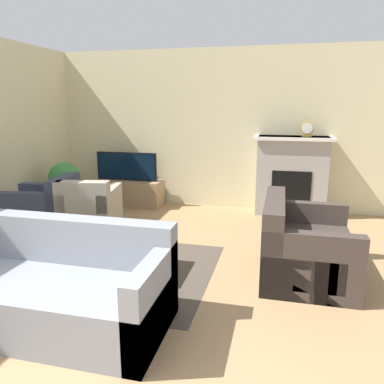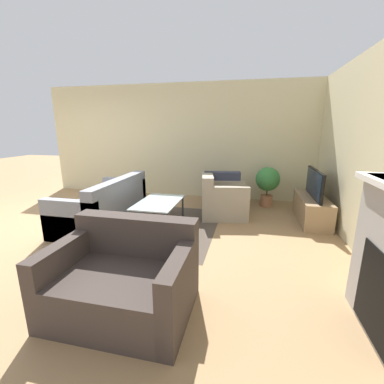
{
  "view_description": "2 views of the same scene",
  "coord_description": "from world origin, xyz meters",
  "views": [
    {
      "loc": [
        1.48,
        -1.29,
        1.77
      ],
      "look_at": [
        0.47,
        2.9,
        0.77
      ],
      "focal_mm": 35.0,
      "sensor_mm": 36.0,
      "label": 1
    },
    {
      "loc": [
        3.67,
        3.67,
        1.68
      ],
      "look_at": [
        0.24,
        2.89,
        0.79
      ],
      "focal_mm": 24.0,
      "sensor_mm": 36.0,
      "label": 2
    }
  ],
  "objects": [
    {
      "name": "armchair_by_window",
      "position": [
        -1.69,
        3.1,
        0.3
      ],
      "size": [
        0.98,
        0.84,
        0.82
      ],
      "rotation": [
        0.0,
        0.0,
        -1.42
      ],
      "color": "#33384C",
      "rests_on": "ground_plane"
    },
    {
      "name": "couch_loveseat",
      "position": [
        1.75,
        2.59,
        0.29
      ],
      "size": [
        0.91,
        1.25,
        0.82
      ],
      "rotation": [
        0.0,
        0.0,
        1.57
      ],
      "color": "#3D332D",
      "rests_on": "ground_plane"
    },
    {
      "name": "tv_stand",
      "position": [
        -1.19,
        4.82,
        0.23
      ],
      "size": [
        1.26,
        0.46,
        0.46
      ],
      "color": "#997A56",
      "rests_on": "ground_plane"
    },
    {
      "name": "wall_back",
      "position": [
        0.0,
        5.16,
        1.35
      ],
      "size": [
        7.93,
        0.06,
        2.7
      ],
      "color": "beige",
      "rests_on": "ground_plane"
    },
    {
      "name": "tv",
      "position": [
        -1.19,
        4.82,
        0.71
      ],
      "size": [
        1.11,
        0.06,
        0.5
      ],
      "color": "black",
      "rests_on": "tv_stand"
    },
    {
      "name": "area_rug",
      "position": [
        -0.31,
        2.23,
        0.0
      ],
      "size": [
        2.26,
        1.86,
        0.0
      ],
      "color": "#4C4238",
      "rests_on": "ground_plane"
    },
    {
      "name": "potted_plant",
      "position": [
        -1.97,
        4.06,
        0.55
      ],
      "size": [
        0.51,
        0.51,
        0.86
      ],
      "color": "#AD704C",
      "rests_on": "ground_plane"
    },
    {
      "name": "armchair_accent",
      "position": [
        -1.04,
        3.19,
        0.3
      ],
      "size": [
        0.83,
        0.96,
        0.82
      ],
      "rotation": [
        0.0,
        0.0,
        3.33
      ],
      "color": "#9E937F",
      "rests_on": "ground_plane"
    },
    {
      "name": "coffee_table",
      "position": [
        -0.31,
        2.19,
        0.41
      ],
      "size": [
        1.06,
        0.66,
        0.45
      ],
      "color": "#333338",
      "rests_on": "ground_plane"
    },
    {
      "name": "couch_sectional",
      "position": [
        -0.26,
        1.18,
        0.29
      ],
      "size": [
        1.84,
        0.9,
        0.82
      ],
      "color": "gray",
      "rests_on": "ground_plane"
    },
    {
      "name": "wall_left",
      "position": [
        -2.5,
        2.57,
        1.35
      ],
      "size": [
        0.06,
        8.13,
        2.7
      ],
      "color": "beige",
      "rests_on": "ground_plane"
    },
    {
      "name": "ground_plane",
      "position": [
        0.0,
        0.0,
        0.0
      ],
      "size": [
        20.0,
        20.0,
        0.0
      ],
      "primitive_type": "plane",
      "color": "#9E7A51"
    }
  ]
}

